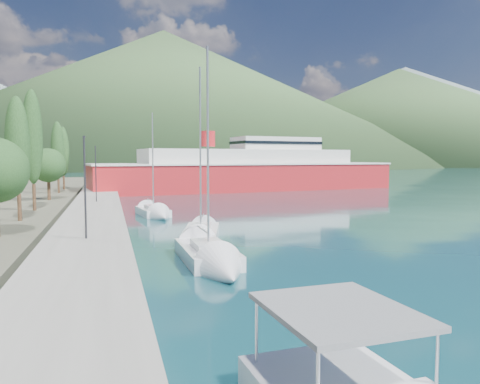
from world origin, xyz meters
name	(u,v)px	position (x,y,z in m)	size (l,w,h in m)	color
ground	(137,178)	(0.00, 120.00, 0.00)	(1400.00, 1400.00, 0.00)	#113E47
quay	(92,222)	(-9.00, 26.00, 0.40)	(5.00, 88.00, 0.80)	gray
hills_far	(218,105)	(138.59, 618.73, 77.39)	(1480.00, 900.00, 180.00)	slate
hills_near	(237,106)	(98.04, 372.50, 49.18)	(1010.00, 520.00, 115.00)	#3A5A30
tree_row	(29,154)	(-14.32, 31.11, 5.89)	(4.01, 62.26, 11.16)	#47301E
lamp_posts	(85,183)	(-9.00, 15.44, 4.08)	(0.15, 49.81, 6.06)	#2D2D33
sailboat_near	(216,263)	(-2.59, 9.25, 0.33)	(2.68, 8.60, 12.30)	silver
sailboat_mid	(199,239)	(-2.10, 16.31, 0.30)	(4.43, 8.98, 12.49)	silver
sailboat_far	(157,214)	(-3.35, 30.73, 0.30)	(3.39, 7.58, 10.75)	silver
ferry	(249,172)	(15.59, 63.79, 3.19)	(53.76, 18.57, 10.47)	red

